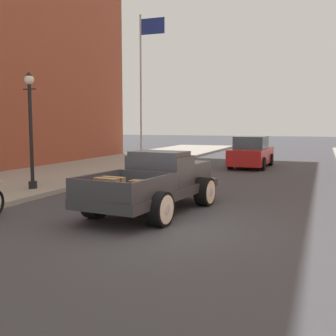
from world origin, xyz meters
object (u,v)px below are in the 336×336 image
at_px(car_background_red, 251,153).
at_px(flagpole, 144,70).
at_px(hotrod_truck_gunmetal, 158,182).
at_px(street_lamp_near, 31,121).

relative_size(car_background_red, flagpole, 0.47).
distance_m(hotrod_truck_gunmetal, flagpole, 17.24).
xyz_separation_m(hotrod_truck_gunmetal, car_background_red, (0.56, 11.87, 0.01)).
height_order(car_background_red, street_lamp_near, street_lamp_near).
distance_m(hotrod_truck_gunmetal, street_lamp_near, 5.35).
bearing_deg(car_background_red, flagpole, 157.77).
bearing_deg(hotrod_truck_gunmetal, car_background_red, 87.29).
distance_m(car_background_red, flagpole, 9.56).
bearing_deg(street_lamp_near, car_background_red, 62.83).
relative_size(hotrod_truck_gunmetal, flagpole, 0.55).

